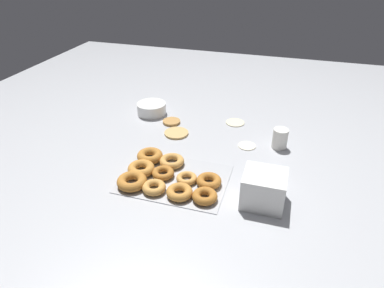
# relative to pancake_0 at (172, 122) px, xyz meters

# --- Properties ---
(ground_plane) EXTENTS (3.00, 3.00, 0.00)m
(ground_plane) POSITION_rel_pancake_0_xyz_m (0.19, -0.15, -0.01)
(ground_plane) COLOR #B2B5BA
(pancake_0) EXTENTS (0.09, 0.09, 0.01)m
(pancake_0) POSITION_rel_pancake_0_xyz_m (0.00, 0.00, 0.00)
(pancake_0) COLOR #B27F42
(pancake_0) RESTS_ON ground_plane
(pancake_1) EXTENTS (0.10, 0.10, 0.01)m
(pancake_1) POSITION_rel_pancake_0_xyz_m (0.32, 0.09, -0.00)
(pancake_1) COLOR beige
(pancake_1) RESTS_ON ground_plane
(pancake_2) EXTENTS (0.12, 0.12, 0.01)m
(pancake_2) POSITION_rel_pancake_0_xyz_m (0.06, -0.11, -0.00)
(pancake_2) COLOR tan
(pancake_2) RESTS_ON ground_plane
(pancake_3) EXTENTS (0.08, 0.08, 0.01)m
(pancake_3) POSITION_rel_pancake_0_xyz_m (0.41, -0.12, -0.00)
(pancake_3) COLOR silver
(pancake_3) RESTS_ON ground_plane
(donut_tray) EXTENTS (0.41, 0.31, 0.04)m
(donut_tray) POSITION_rel_pancake_0_xyz_m (0.15, -0.47, 0.01)
(donut_tray) COLOR #ADAFB5
(donut_tray) RESTS_ON ground_plane
(batter_bowl) EXTENTS (0.16, 0.16, 0.06)m
(batter_bowl) POSITION_rel_pancake_0_xyz_m (-0.14, 0.07, 0.02)
(batter_bowl) COLOR white
(batter_bowl) RESTS_ON ground_plane
(container_stack) EXTENTS (0.15, 0.14, 0.12)m
(container_stack) POSITION_rel_pancake_0_xyz_m (0.53, -0.50, 0.06)
(container_stack) COLOR white
(container_stack) RESTS_ON ground_plane
(paper_cup) EXTENTS (0.07, 0.07, 0.09)m
(paper_cup) POSITION_rel_pancake_0_xyz_m (0.55, -0.09, 0.04)
(paper_cup) COLOR white
(paper_cup) RESTS_ON ground_plane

